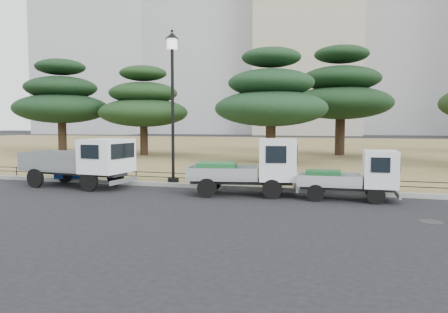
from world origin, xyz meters
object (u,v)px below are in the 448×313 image
(truck_kei_front, at_px, (251,167))
(street_lamp, at_px, (172,82))
(truck_large, at_px, (82,160))
(tarp_pile, at_px, (74,169))
(truck_kei_rear, at_px, (355,175))

(truck_kei_front, height_order, street_lamp, street_lamp)
(truck_large, distance_m, tarp_pile, 2.07)
(truck_kei_rear, distance_m, tarp_pile, 11.75)
(tarp_pile, bearing_deg, truck_kei_front, -9.12)
(truck_large, relative_size, truck_kei_rear, 1.43)
(truck_kei_front, bearing_deg, street_lamp, 148.63)
(truck_kei_front, height_order, truck_kei_rear, truck_kei_front)
(truck_kei_rear, xyz_separation_m, street_lamp, (-7.02, 1.33, 3.35))
(street_lamp, bearing_deg, truck_large, -156.40)
(truck_kei_front, xyz_separation_m, street_lamp, (-3.53, 1.31, 3.18))
(truck_large, height_order, truck_kei_rear, truck_large)
(street_lamp, relative_size, tarp_pile, 3.79)
(truck_kei_rear, bearing_deg, street_lamp, 167.19)
(truck_large, relative_size, tarp_pile, 2.90)
(street_lamp, distance_m, tarp_pile, 5.91)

